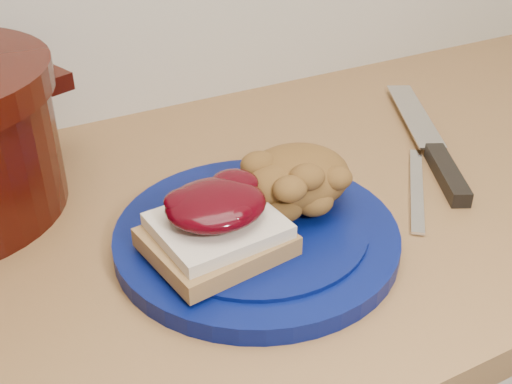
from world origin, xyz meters
name	(u,v)px	position (x,y,z in m)	size (l,w,h in m)	color
plate	(257,236)	(-0.06, 1.43, 0.91)	(0.29, 0.29, 0.02)	#050E4A
sandwich	(216,224)	(-0.11, 1.42, 0.95)	(0.14, 0.12, 0.06)	olive
stuffing_mound	(296,177)	(0.00, 1.45, 0.95)	(0.12, 0.10, 0.06)	brown
chef_knife	(437,156)	(0.22, 1.48, 0.91)	(0.17, 0.31, 0.02)	black
butter_knife	(417,188)	(0.16, 1.44, 0.90)	(0.19, 0.01, 0.00)	silver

